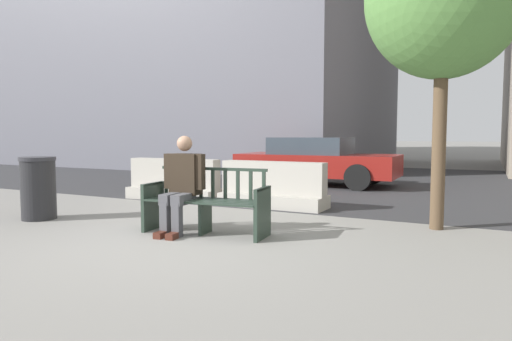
{
  "coord_description": "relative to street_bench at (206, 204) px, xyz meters",
  "views": [
    {
      "loc": [
        3.38,
        -4.43,
        1.32
      ],
      "look_at": [
        0.03,
        2.15,
        0.75
      ],
      "focal_mm": 32.0,
      "sensor_mm": 36.0,
      "label": 1
    }
  ],
  "objects": [
    {
      "name": "seated_person",
      "position": [
        -0.32,
        -0.09,
        0.29
      ],
      "size": [
        0.59,
        0.75,
        1.31
      ],
      "color": "#2D2319",
      "rests_on": "ground"
    },
    {
      "name": "trash_bin",
      "position": [
        -2.93,
        -0.32,
        0.1
      ],
      "size": [
        0.55,
        0.55,
        0.98
      ],
      "color": "#232326",
      "rests_on": "ground"
    },
    {
      "name": "street_bench",
      "position": [
        0.0,
        0.0,
        0.0
      ],
      "size": [
        1.73,
        0.69,
        0.88
      ],
      "color": "#28382D",
      "rests_on": "ground"
    },
    {
      "name": "ground_plane",
      "position": [
        -0.02,
        -0.67,
        -0.4
      ],
      "size": [
        200.0,
        200.0,
        0.0
      ],
      "primitive_type": "plane",
      "color": "gray"
    },
    {
      "name": "car_sedan_mid",
      "position": [
        -0.73,
        6.42,
        0.25
      ],
      "size": [
        4.2,
        1.92,
        1.26
      ],
      "color": "maroon",
      "rests_on": "ground"
    },
    {
      "name": "street_asphalt",
      "position": [
        -0.02,
        8.03,
        -0.39
      ],
      "size": [
        120.0,
        12.0,
        0.01
      ],
      "primitive_type": "cube",
      "color": "#333335",
      "rests_on": "ground"
    },
    {
      "name": "jersey_barrier_centre",
      "position": [
        -0.16,
        2.48,
        -0.06
      ],
      "size": [
        2.0,
        0.69,
        0.84
      ],
      "color": "#ADA89E",
      "rests_on": "ground"
    },
    {
      "name": "jersey_barrier_left",
      "position": [
        -2.38,
        2.45,
        -0.06
      ],
      "size": [
        2.03,
        0.76,
        0.84
      ],
      "color": "#ADA89E",
      "rests_on": "ground"
    }
  ]
}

